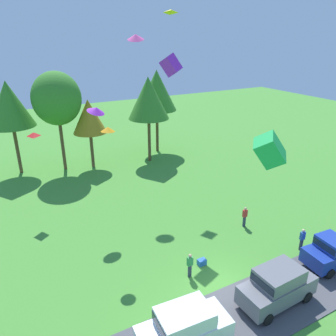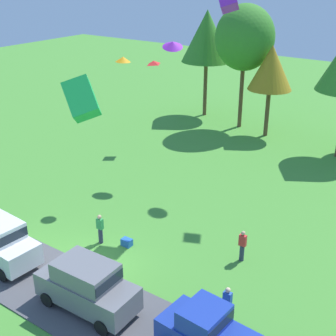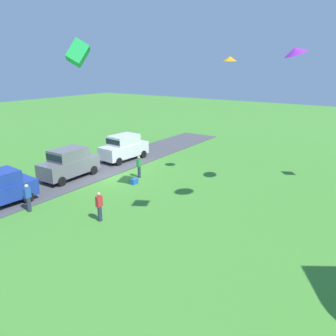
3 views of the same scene
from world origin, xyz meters
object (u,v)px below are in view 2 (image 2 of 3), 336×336
object	(u,v)px
tree_far_right	(271,68)
kite_box_near_flag	(82,99)
person_watching_sky	(227,304)
tree_far_left	(207,36)
tree_right_of_center	(245,38)
person_on_lawn	(242,246)
kite_diamond_high_left	(153,63)
cooler_box	(127,242)
kite_delta_topmost	(173,44)
person_beside_suv	(100,229)
kite_delta_trailing_tail	(123,59)
car_suv_far_end	(87,284)

from	to	relation	value
tree_far_right	kite_box_near_flag	world-z (taller)	kite_box_near_flag
person_watching_sky	kite_box_near_flag	distance (m)	10.29
tree_far_left	tree_right_of_center	xyz separation A→B (m)	(4.56, -1.31, 0.38)
person_on_lawn	kite_diamond_high_left	distance (m)	18.31
person_watching_sky	tree_right_of_center	xyz separation A→B (m)	(-11.48, 23.49, 7.15)
person_watching_sky	cooler_box	xyz separation A→B (m)	(-7.16, 2.02, -0.68)
person_on_lawn	kite_diamond_high_left	world-z (taller)	kite_diamond_high_left
cooler_box	kite_box_near_flag	xyz separation A→B (m)	(1.16, -3.64, 8.88)
cooler_box	kite_delta_topmost	distance (m)	13.49
tree_far_right	kite_delta_topmost	distance (m)	11.75
person_beside_suv	kite_delta_trailing_tail	xyz separation A→B (m)	(-2.87, 5.75, 7.83)
tree_right_of_center	kite_delta_topmost	size ratio (longest dim) A/B	8.03
tree_right_of_center	kite_box_near_flag	distance (m)	25.72
tree_right_of_center	tree_far_left	bearing A→B (deg)	164.02
kite_box_near_flag	tree_right_of_center	bearing A→B (deg)	102.32
tree_far_left	kite_box_near_flag	bearing A→B (deg)	-69.17
car_suv_far_end	kite_delta_trailing_tail	xyz separation A→B (m)	(-6.04, 9.97, 7.41)
car_suv_far_end	kite_box_near_flag	distance (m)	7.91
person_beside_suv	kite_delta_trailing_tail	world-z (taller)	kite_delta_trailing_tail
person_watching_sky	car_suv_far_end	bearing A→B (deg)	-152.26
person_watching_sky	tree_far_left	world-z (taller)	tree_far_left
kite_diamond_high_left	kite_delta_topmost	bearing A→B (deg)	-39.94
person_on_lawn	tree_far_left	world-z (taller)	tree_far_left
car_suv_far_end	kite_diamond_high_left	world-z (taller)	kite_diamond_high_left
tree_right_of_center	kite_delta_topmost	world-z (taller)	tree_right_of_center
person_on_lawn	tree_far_right	world-z (taller)	tree_far_right
tree_right_of_center	person_beside_suv	bearing A→B (deg)	-82.28
person_watching_sky	cooler_box	size ratio (longest dim) A/B	3.05
tree_right_of_center	car_suv_far_end	bearing A→B (deg)	-76.81
car_suv_far_end	person_beside_suv	size ratio (longest dim) A/B	2.72
tree_right_of_center	cooler_box	bearing A→B (deg)	-78.61
person_watching_sky	kite_diamond_high_left	size ratio (longest dim) A/B	1.71
person_watching_sky	cooler_box	distance (m)	7.47
person_on_lawn	kite_delta_topmost	size ratio (longest dim) A/B	1.26
person_on_lawn	person_watching_sky	distance (m)	4.61
car_suv_far_end	cooler_box	xyz separation A→B (m)	(-1.84, 4.81, -1.10)
kite_diamond_high_left	kite_delta_topmost	distance (m)	6.03
kite_delta_trailing_tail	car_suv_far_end	bearing A→B (deg)	-58.80
kite_delta_topmost	kite_box_near_flag	world-z (taller)	kite_box_near_flag
car_suv_far_end	kite_delta_topmost	size ratio (longest dim) A/B	3.43
kite_delta_topmost	kite_box_near_flag	size ratio (longest dim) A/B	0.94
tree_right_of_center	kite_diamond_high_left	xyz separation A→B (m)	(-3.58, -8.38, -1.19)
cooler_box	kite_box_near_flag	world-z (taller)	kite_box_near_flag
person_beside_suv	kite_delta_topmost	distance (m)	13.20
person_watching_sky	kite_delta_topmost	distance (m)	17.77
person_beside_suv	tree_right_of_center	distance (m)	23.38
tree_far_right	person_on_lawn	bearing A→B (deg)	-69.11
person_watching_sky	tree_right_of_center	distance (m)	27.10
kite_diamond_high_left	kite_delta_trailing_tail	bearing A→B (deg)	-64.95
kite_delta_trailing_tail	kite_delta_topmost	xyz separation A→B (m)	(0.58, 4.34, 0.37)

